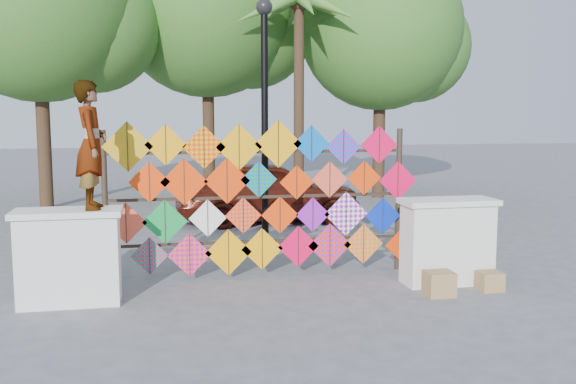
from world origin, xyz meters
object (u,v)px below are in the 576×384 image
at_px(kite_rack, 262,199).
at_px(vendor_woman, 91,145).
at_px(sedan, 268,191).
at_px(lamppost, 265,104).

xyz_separation_m(kite_rack, vendor_woman, (-2.41, -0.93, 0.90)).
height_order(vendor_woman, sedan, vendor_woman).
distance_m(vendor_woman, lamppost, 3.50).
distance_m(vendor_woman, sedan, 6.95).
bearing_deg(lamppost, kite_rack, -101.58).
relative_size(kite_rack, lamppost, 1.10).
height_order(kite_rack, lamppost, lamppost).
distance_m(kite_rack, sedan, 5.11).
bearing_deg(lamppost, vendor_woman, -140.48).
bearing_deg(kite_rack, sedan, 79.38).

